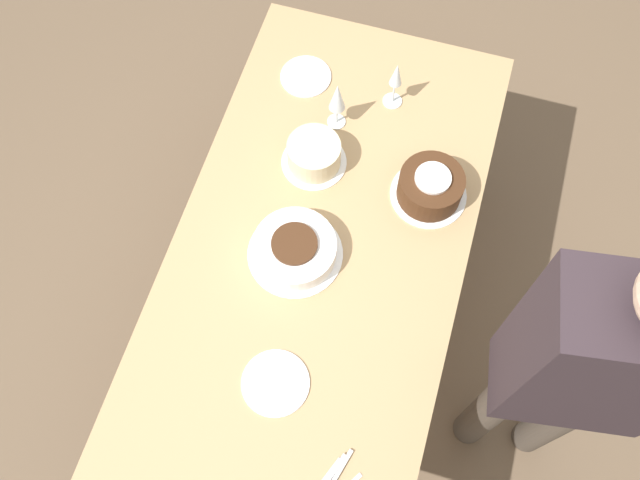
{
  "coord_description": "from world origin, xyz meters",
  "views": [
    {
      "loc": [
        -0.85,
        -0.25,
        2.76
      ],
      "look_at": [
        0.0,
        0.0,
        0.8
      ],
      "focal_mm": 40.0,
      "sensor_mm": 36.0,
      "label": 1
    }
  ],
  "objects": [
    {
      "name": "dessert_plate_left",
      "position": [
        -0.44,
        -0.0,
        0.75
      ],
      "size": [
        0.2,
        0.2,
        0.01
      ],
      "color": "silver",
      "rests_on": "dining_table"
    },
    {
      "name": "dessert_plate_right",
      "position": [
        0.6,
        0.23,
        0.75
      ],
      "size": [
        0.18,
        0.18,
        0.01
      ],
      "color": "silver",
      "rests_on": "dining_table"
    },
    {
      "name": "dining_table",
      "position": [
        0.0,
        0.0,
        0.65
      ],
      "size": [
        1.76,
        0.9,
        0.75
      ],
      "color": "tan",
      "rests_on": "ground_plane"
    },
    {
      "name": "cake_center_white",
      "position": [
        -0.05,
        0.07,
        0.78
      ],
      "size": [
        0.29,
        0.29,
        0.09
      ],
      "color": "white",
      "rests_on": "dining_table"
    },
    {
      "name": "cake_front_chocolate",
      "position": [
        0.27,
        -0.28,
        0.8
      ],
      "size": [
        0.24,
        0.24,
        0.12
      ],
      "color": "white",
      "rests_on": "dining_table"
    },
    {
      "name": "wine_glass_near",
      "position": [
        0.45,
        0.08,
        0.88
      ],
      "size": [
        0.06,
        0.06,
        0.2
      ],
      "color": "silver",
      "rests_on": "dining_table"
    },
    {
      "name": "person_cutting",
      "position": [
        -0.24,
        -0.77,
        0.98
      ],
      "size": [
        0.28,
        0.43,
        1.62
      ],
      "rotation": [
        0.0,
        0.0,
        1.72
      ],
      "color": "#4C4238",
      "rests_on": "ground_plane"
    },
    {
      "name": "wine_glass_far",
      "position": [
        0.59,
        -0.08,
        0.88
      ],
      "size": [
        0.07,
        0.07,
        0.2
      ],
      "color": "silver",
      "rests_on": "dining_table"
    },
    {
      "name": "cake_back_decorated",
      "position": [
        0.28,
        0.1,
        0.8
      ],
      "size": [
        0.21,
        0.21,
        0.1
      ],
      "color": "white",
      "rests_on": "dining_table"
    },
    {
      "name": "ground_plane",
      "position": [
        0.0,
        0.0,
        0.0
      ],
      "size": [
        12.0,
        12.0,
        0.0
      ],
      "primitive_type": "plane",
      "color": "brown"
    }
  ]
}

